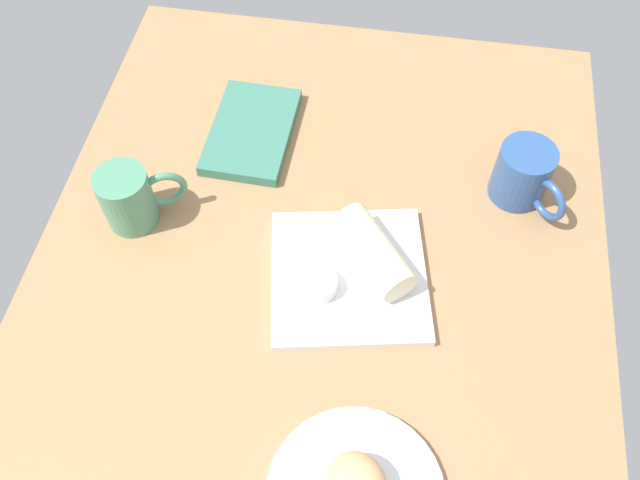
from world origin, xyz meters
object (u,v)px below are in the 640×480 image
at_px(sauce_cup, 319,284).
at_px(breakfast_wrap, 374,252).
at_px(book_stack, 252,131).
at_px(second_mug, 524,174).
at_px(coffee_mug, 130,197).
at_px(square_plate, 349,276).

bearing_deg(sauce_cup, breakfast_wrap, 128.82).
relative_size(book_stack, second_mug, 1.75).
relative_size(sauce_cup, breakfast_wrap, 0.37).
bearing_deg(second_mug, sauce_cup, -51.02).
distance_m(coffee_mug, second_mug, 0.63).
height_order(sauce_cup, book_stack, sauce_cup).
bearing_deg(book_stack, sauce_cup, 29.60).
relative_size(book_stack, coffee_mug, 1.67).
bearing_deg(book_stack, square_plate, 38.50).
distance_m(square_plate, sauce_cup, 0.06).
distance_m(breakfast_wrap, coffee_mug, 0.39).
height_order(square_plate, book_stack, book_stack).
relative_size(sauce_cup, second_mug, 0.44).
distance_m(square_plate, second_mug, 0.33).
bearing_deg(breakfast_wrap, square_plate, -179.83).
height_order(sauce_cup, second_mug, second_mug).
bearing_deg(breakfast_wrap, second_mug, 0.38).
distance_m(square_plate, breakfast_wrap, 0.06).
bearing_deg(coffee_mug, sauce_cup, 73.41).
relative_size(sauce_cup, book_stack, 0.25).
bearing_deg(breakfast_wrap, coffee_mug, 136.29).
bearing_deg(second_mug, book_stack, -97.01).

